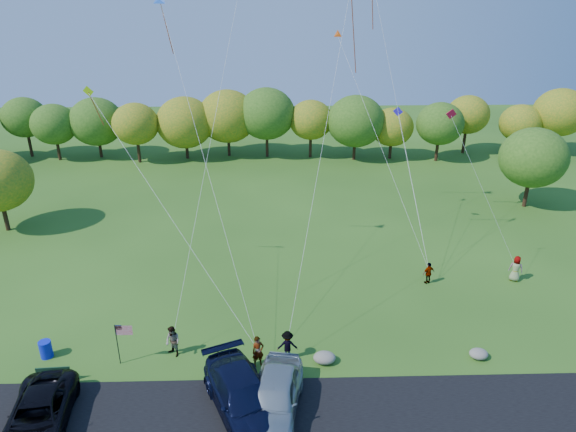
{
  "coord_description": "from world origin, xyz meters",
  "views": [
    {
      "loc": [
        0.56,
        -21.98,
        18.29
      ],
      "look_at": [
        1.35,
        6.0,
        6.19
      ],
      "focal_mm": 32.0,
      "sensor_mm": 36.0,
      "label": 1
    }
  ],
  "objects_px": {
    "park_bench": "(54,373)",
    "trash_barrel": "(46,349)",
    "minivan_navy": "(243,397)",
    "flyer_a": "(258,351)",
    "flyer_c": "(287,345)",
    "minivan_silver": "(275,396)",
    "minivan_dark": "(38,416)",
    "flyer_d": "(429,273)",
    "flyer_e": "(516,269)",
    "flyer_b": "(173,341)"
  },
  "relations": [
    {
      "from": "park_bench",
      "to": "trash_barrel",
      "type": "height_order",
      "value": "trash_barrel"
    },
    {
      "from": "minivan_navy",
      "to": "flyer_a",
      "type": "distance_m",
      "value": 3.49
    },
    {
      "from": "minivan_navy",
      "to": "flyer_c",
      "type": "height_order",
      "value": "minivan_navy"
    },
    {
      "from": "minivan_navy",
      "to": "park_bench",
      "type": "xyz_separation_m",
      "value": [
        -9.81,
        2.49,
        -0.48
      ]
    },
    {
      "from": "minivan_silver",
      "to": "flyer_a",
      "type": "xyz_separation_m",
      "value": [
        -0.9,
        3.46,
        -0.11
      ]
    },
    {
      "from": "minivan_silver",
      "to": "minivan_dark",
      "type": "bearing_deg",
      "value": -166.22
    },
    {
      "from": "minivan_navy",
      "to": "minivan_silver",
      "type": "distance_m",
      "value": 1.5
    },
    {
      "from": "flyer_d",
      "to": "minivan_dark",
      "type": "bearing_deg",
      "value": 8.2
    },
    {
      "from": "flyer_d",
      "to": "park_bench",
      "type": "bearing_deg",
      "value": 0.68
    },
    {
      "from": "flyer_c",
      "to": "flyer_d",
      "type": "relative_size",
      "value": 1.09
    },
    {
      "from": "flyer_d",
      "to": "trash_barrel",
      "type": "height_order",
      "value": "flyer_d"
    },
    {
      "from": "flyer_e",
      "to": "minivan_silver",
      "type": "bearing_deg",
      "value": 61.87
    },
    {
      "from": "minivan_dark",
      "to": "flyer_d",
      "type": "height_order",
      "value": "minivan_dark"
    },
    {
      "from": "minivan_navy",
      "to": "flyer_a",
      "type": "xyz_separation_m",
      "value": [
        0.59,
        3.43,
        -0.08
      ]
    },
    {
      "from": "flyer_b",
      "to": "flyer_d",
      "type": "relative_size",
      "value": 1.15
    },
    {
      "from": "park_bench",
      "to": "trash_barrel",
      "type": "relative_size",
      "value": 1.71
    },
    {
      "from": "minivan_navy",
      "to": "park_bench",
      "type": "relative_size",
      "value": 3.76
    },
    {
      "from": "minivan_navy",
      "to": "flyer_e",
      "type": "relative_size",
      "value": 3.43
    },
    {
      "from": "minivan_navy",
      "to": "flyer_a",
      "type": "bearing_deg",
      "value": 56.96
    },
    {
      "from": "flyer_a",
      "to": "flyer_c",
      "type": "bearing_deg",
      "value": -2.24
    },
    {
      "from": "flyer_c",
      "to": "flyer_e",
      "type": "xyz_separation_m",
      "value": [
        15.99,
        7.89,
        0.07
      ]
    },
    {
      "from": "flyer_a",
      "to": "flyer_c",
      "type": "distance_m",
      "value": 1.66
    },
    {
      "from": "trash_barrel",
      "to": "flyer_d",
      "type": "bearing_deg",
      "value": 17.29
    },
    {
      "from": "park_bench",
      "to": "trash_barrel",
      "type": "bearing_deg",
      "value": 118.25
    },
    {
      "from": "flyer_b",
      "to": "flyer_c",
      "type": "height_order",
      "value": "flyer_b"
    },
    {
      "from": "flyer_a",
      "to": "flyer_d",
      "type": "height_order",
      "value": "flyer_a"
    },
    {
      "from": "park_bench",
      "to": "minivan_navy",
      "type": "bearing_deg",
      "value": -17.64
    },
    {
      "from": "minivan_silver",
      "to": "flyer_b",
      "type": "xyz_separation_m",
      "value": [
        -5.57,
        4.43,
        -0.11
      ]
    },
    {
      "from": "minivan_dark",
      "to": "flyer_c",
      "type": "relative_size",
      "value": 3.28
    },
    {
      "from": "minivan_navy",
      "to": "flyer_b",
      "type": "height_order",
      "value": "minivan_navy"
    },
    {
      "from": "minivan_dark",
      "to": "trash_barrel",
      "type": "bearing_deg",
      "value": 101.43
    },
    {
      "from": "minivan_dark",
      "to": "trash_barrel",
      "type": "height_order",
      "value": "minivan_dark"
    },
    {
      "from": "flyer_b",
      "to": "park_bench",
      "type": "relative_size",
      "value": 1.08
    },
    {
      "from": "flyer_e",
      "to": "minivan_dark",
      "type": "bearing_deg",
      "value": 51.12
    },
    {
      "from": "flyer_e",
      "to": "trash_barrel",
      "type": "xyz_separation_m",
      "value": [
        -29.19,
        -7.38,
        -0.43
      ]
    },
    {
      "from": "minivan_dark",
      "to": "flyer_d",
      "type": "relative_size",
      "value": 3.56
    },
    {
      "from": "flyer_a",
      "to": "trash_barrel",
      "type": "relative_size",
      "value": 1.82
    },
    {
      "from": "flyer_b",
      "to": "flyer_a",
      "type": "bearing_deg",
      "value": 28.05
    },
    {
      "from": "minivan_navy",
      "to": "flyer_d",
      "type": "distance_m",
      "value": 16.76
    },
    {
      "from": "minivan_navy",
      "to": "trash_barrel",
      "type": "distance_m",
      "value": 11.91
    },
    {
      "from": "park_bench",
      "to": "flyer_c",
      "type": "bearing_deg",
      "value": 3.62
    },
    {
      "from": "flyer_b",
      "to": "flyer_d",
      "type": "xyz_separation_m",
      "value": [
        16.13,
        7.25,
        -0.12
      ]
    },
    {
      "from": "flyer_c",
      "to": "minivan_silver",
      "type": "bearing_deg",
      "value": 78.71
    },
    {
      "from": "flyer_a",
      "to": "flyer_b",
      "type": "bearing_deg",
      "value": 147.4
    },
    {
      "from": "flyer_b",
      "to": "flyer_d",
      "type": "height_order",
      "value": "flyer_b"
    },
    {
      "from": "minivan_silver",
      "to": "flyer_e",
      "type": "distance_m",
      "value": 20.46
    },
    {
      "from": "minivan_navy",
      "to": "trash_barrel",
      "type": "height_order",
      "value": "minivan_navy"
    },
    {
      "from": "park_bench",
      "to": "minivan_dark",
      "type": "bearing_deg",
      "value": -82.92
    },
    {
      "from": "flyer_b",
      "to": "trash_barrel",
      "type": "height_order",
      "value": "flyer_b"
    },
    {
      "from": "flyer_c",
      "to": "flyer_a",
      "type": "bearing_deg",
      "value": 16.89
    }
  ]
}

